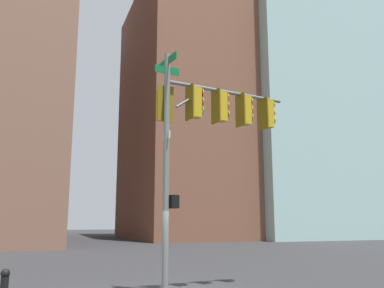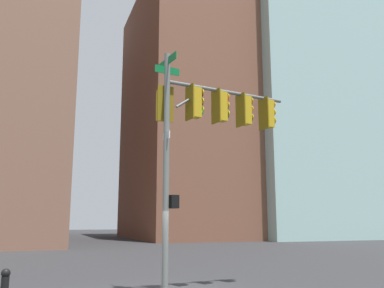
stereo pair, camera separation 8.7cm
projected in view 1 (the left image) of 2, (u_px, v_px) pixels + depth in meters
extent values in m
cylinder|color=slate|center=(166.00, 170.00, 12.60)|extent=(0.19, 0.19, 7.48)
cylinder|color=slate|center=(228.00, 92.00, 14.21)|extent=(0.81, 4.58, 0.12)
cylinder|color=slate|center=(190.00, 99.00, 13.43)|extent=(0.24, 1.04, 0.75)
cube|color=#0F6B33|center=(167.00, 61.00, 13.24)|extent=(1.27, 0.22, 0.24)
cube|color=#0F6B33|center=(167.00, 70.00, 13.18)|extent=(0.16, 0.85, 0.24)
cube|color=white|center=(167.00, 135.00, 12.79)|extent=(0.45, 0.10, 0.24)
cube|color=gold|center=(195.00, 103.00, 13.49)|extent=(0.39, 0.39, 1.00)
cube|color=#775E0F|center=(190.00, 102.00, 13.40)|extent=(0.54, 0.12, 1.16)
sphere|color=#470A07|center=(200.00, 95.00, 13.64)|extent=(0.20, 0.20, 0.20)
cylinder|color=gold|center=(202.00, 93.00, 13.69)|extent=(0.23, 0.07, 0.23)
sphere|color=#4C330A|center=(200.00, 104.00, 13.59)|extent=(0.20, 0.20, 0.20)
cylinder|color=gold|center=(202.00, 101.00, 13.63)|extent=(0.23, 0.07, 0.23)
sphere|color=green|center=(200.00, 113.00, 13.53)|extent=(0.20, 0.20, 0.20)
cylinder|color=gold|center=(202.00, 110.00, 13.58)|extent=(0.23, 0.07, 0.23)
cube|color=gold|center=(221.00, 107.00, 13.97)|extent=(0.39, 0.39, 1.00)
cube|color=#775E0F|center=(216.00, 106.00, 13.88)|extent=(0.54, 0.12, 1.16)
sphere|color=red|center=(226.00, 99.00, 14.12)|extent=(0.20, 0.20, 0.20)
cylinder|color=gold|center=(227.00, 97.00, 14.17)|extent=(0.23, 0.07, 0.23)
sphere|color=#4C330A|center=(226.00, 108.00, 14.06)|extent=(0.20, 0.20, 0.20)
cylinder|color=gold|center=(227.00, 105.00, 14.11)|extent=(0.23, 0.07, 0.23)
sphere|color=#0A3819|center=(226.00, 116.00, 14.01)|extent=(0.20, 0.20, 0.20)
cylinder|color=gold|center=(227.00, 114.00, 14.06)|extent=(0.23, 0.07, 0.23)
cube|color=gold|center=(245.00, 111.00, 14.44)|extent=(0.39, 0.39, 1.00)
cube|color=#775E0F|center=(240.00, 110.00, 14.35)|extent=(0.54, 0.12, 1.16)
sphere|color=#470A07|center=(249.00, 103.00, 14.60)|extent=(0.20, 0.20, 0.20)
cylinder|color=gold|center=(251.00, 101.00, 14.65)|extent=(0.23, 0.07, 0.23)
sphere|color=#F29E0C|center=(249.00, 111.00, 14.54)|extent=(0.20, 0.20, 0.20)
cylinder|color=gold|center=(251.00, 109.00, 14.59)|extent=(0.23, 0.07, 0.23)
sphere|color=#0A3819|center=(250.00, 120.00, 14.49)|extent=(0.20, 0.20, 0.20)
cylinder|color=gold|center=(251.00, 117.00, 14.54)|extent=(0.23, 0.07, 0.23)
cube|color=gold|center=(267.00, 114.00, 14.92)|extent=(0.39, 0.39, 1.00)
cube|color=#775E0F|center=(263.00, 114.00, 14.83)|extent=(0.54, 0.12, 1.16)
sphere|color=red|center=(271.00, 107.00, 15.08)|extent=(0.20, 0.20, 0.20)
cylinder|color=gold|center=(273.00, 105.00, 15.12)|extent=(0.23, 0.07, 0.23)
sphere|color=#4C330A|center=(272.00, 115.00, 15.02)|extent=(0.20, 0.20, 0.20)
cylinder|color=gold|center=(273.00, 113.00, 15.07)|extent=(0.23, 0.07, 0.23)
sphere|color=#0A3819|center=(272.00, 123.00, 14.97)|extent=(0.20, 0.20, 0.20)
cylinder|color=gold|center=(273.00, 121.00, 15.01)|extent=(0.23, 0.07, 0.23)
cube|color=gold|center=(163.00, 105.00, 13.24)|extent=(0.39, 0.39, 1.00)
cube|color=#775E0F|center=(166.00, 104.00, 13.07)|extent=(0.12, 0.54, 1.16)
sphere|color=#470A07|center=(160.00, 98.00, 13.47)|extent=(0.20, 0.20, 0.20)
cylinder|color=gold|center=(160.00, 96.00, 13.54)|extent=(0.07, 0.23, 0.23)
sphere|color=#F29E0C|center=(160.00, 107.00, 13.41)|extent=(0.20, 0.20, 0.20)
cylinder|color=gold|center=(160.00, 104.00, 13.48)|extent=(0.07, 0.23, 0.23)
sphere|color=#0A3819|center=(160.00, 116.00, 13.36)|extent=(0.20, 0.20, 0.20)
cylinder|color=gold|center=(159.00, 113.00, 13.43)|extent=(0.07, 0.23, 0.23)
cube|color=black|center=(173.00, 202.00, 12.54)|extent=(0.39, 0.30, 0.40)
cube|color=#EA5914|center=(177.00, 202.00, 12.60)|extent=(0.25, 0.06, 0.28)
sphere|color=black|center=(5.00, 273.00, 11.77)|extent=(0.26, 0.26, 0.26)
cylinder|color=black|center=(5.00, 287.00, 11.84)|extent=(0.10, 0.09, 0.09)
cube|color=brown|center=(190.00, 115.00, 57.33)|extent=(22.19, 15.89, 33.39)
cube|color=#9EC6C1|center=(305.00, 20.00, 65.85)|extent=(23.50, 28.37, 67.36)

